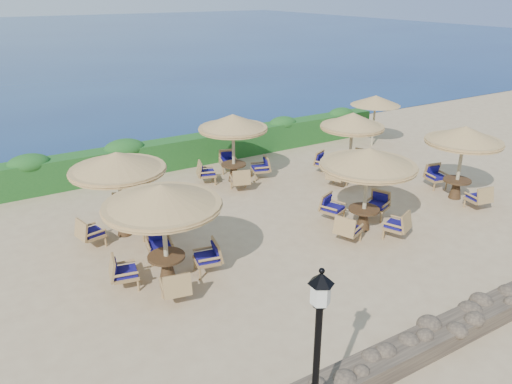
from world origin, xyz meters
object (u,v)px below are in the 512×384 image
Objects in this scene: extra_parasol at (376,100)px; cafe_set_2 at (463,145)px; lamp_post at (316,370)px; cafe_set_0 at (163,214)px; cafe_set_4 at (233,137)px; cafe_set_1 at (367,174)px; cafe_set_5 at (351,137)px; cafe_set_3 at (119,176)px.

cafe_set_2 is (-1.90, -6.28, -0.19)m from extra_parasol.
cafe_set_0 is at bearing 91.53° from lamp_post.
cafe_set_2 is at bearing -1.37° from cafe_set_0.
lamp_post reaches higher than cafe_set_2.
cafe_set_4 is (4.72, 11.31, 0.22)m from lamp_post.
cafe_set_1 is at bearing -134.96° from extra_parasol.
lamp_post is at bearing -133.52° from cafe_set_5.
cafe_set_0 is 3.07m from cafe_set_3.
cafe_set_1 is 1.02× the size of cafe_set_4.
lamp_post is at bearing -137.97° from cafe_set_1.
cafe_set_2 and cafe_set_3 have the same top height.
cafe_set_0 is 1.01× the size of cafe_set_1.
lamp_post is 1.13× the size of cafe_set_1.
cafe_set_3 is (-6.50, 3.48, 0.06)m from cafe_set_1.
cafe_set_4 is (-1.44, 5.75, -0.08)m from cafe_set_1.
cafe_set_0 reaches higher than extra_parasol.
extra_parasol is at bearing 43.60° from lamp_post.
cafe_set_2 is 1.00× the size of cafe_set_4.
cafe_set_1 and cafe_set_5 have the same top height.
cafe_set_4 is at bearing 136.90° from cafe_set_2.
cafe_set_3 and cafe_set_4 have the same top height.
cafe_set_3 is at bearing 93.32° from cafe_set_0.
cafe_set_1 is (6.17, 5.56, 0.30)m from lamp_post.
cafe_set_3 is 0.99× the size of cafe_set_4.
lamp_post is 1.17× the size of cafe_set_5.
cafe_set_2 is 4.01m from cafe_set_5.
lamp_post is at bearing -136.40° from extra_parasol.
cafe_set_1 is (-6.43, -6.44, -0.31)m from extra_parasol.
cafe_set_1 is 5.93m from cafe_set_4.
cafe_set_0 is 10.87m from cafe_set_2.
cafe_set_3 is 5.55m from cafe_set_4.
cafe_set_5 is at bearing 46.48° from lamp_post.
cafe_set_1 is (6.33, -0.42, -0.01)m from cafe_set_0.
cafe_set_4 is at bearing 104.08° from cafe_set_1.
cafe_set_2 is at bearing -43.10° from cafe_set_4.
lamp_post is at bearing -87.86° from cafe_set_3.
cafe_set_5 is (8.89, 3.22, -0.15)m from cafe_set_0.
cafe_set_0 is at bearing -160.11° from cafe_set_5.
cafe_set_3 and cafe_set_5 have the same top height.
cafe_set_3 is at bearing 151.82° from cafe_set_1.
cafe_set_4 is at bearing 67.33° from lamp_post.
cafe_set_0 is 6.34m from cafe_set_1.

